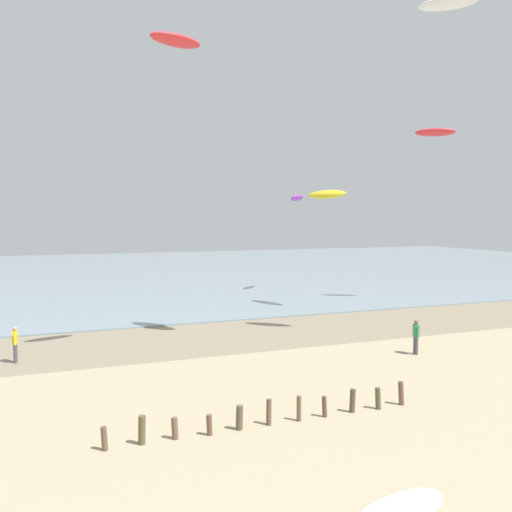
{
  "coord_description": "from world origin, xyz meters",
  "views": [
    {
      "loc": [
        -4.09,
        -4.87,
        6.71
      ],
      "look_at": [
        2.67,
        12.49,
        5.39
      ],
      "focal_mm": 37.61,
      "sensor_mm": 36.0,
      "label": 1
    }
  ],
  "objects_px": {
    "kite_aloft_4": "(435,132)",
    "kite_aloft_6": "(176,40)",
    "kite_aloft_0": "(448,4)",
    "person_nearest_camera": "(416,336)",
    "person_by_waterline": "(15,343)",
    "grounded_kite": "(398,512)",
    "kite_aloft_5": "(327,194)",
    "kite_aloft_3": "(297,198)"
  },
  "relations": [
    {
      "from": "person_nearest_camera",
      "to": "kite_aloft_5",
      "type": "relative_size",
      "value": 0.5
    },
    {
      "from": "person_by_waterline",
      "to": "kite_aloft_6",
      "type": "bearing_deg",
      "value": -11.25
    },
    {
      "from": "kite_aloft_0",
      "to": "kite_aloft_6",
      "type": "relative_size",
      "value": 1.13
    },
    {
      "from": "grounded_kite",
      "to": "kite_aloft_5",
      "type": "relative_size",
      "value": 0.84
    },
    {
      "from": "person_nearest_camera",
      "to": "kite_aloft_6",
      "type": "height_order",
      "value": "kite_aloft_6"
    },
    {
      "from": "person_nearest_camera",
      "to": "kite_aloft_0",
      "type": "distance_m",
      "value": 17.45
    },
    {
      "from": "person_nearest_camera",
      "to": "person_by_waterline",
      "type": "relative_size",
      "value": 1.0
    },
    {
      "from": "person_nearest_camera",
      "to": "kite_aloft_3",
      "type": "bearing_deg",
      "value": 79.24
    },
    {
      "from": "person_by_waterline",
      "to": "grounded_kite",
      "type": "relative_size",
      "value": 0.6
    },
    {
      "from": "person_by_waterline",
      "to": "kite_aloft_3",
      "type": "height_order",
      "value": "kite_aloft_3"
    },
    {
      "from": "person_nearest_camera",
      "to": "kite_aloft_3",
      "type": "height_order",
      "value": "kite_aloft_3"
    },
    {
      "from": "grounded_kite",
      "to": "kite_aloft_4",
      "type": "relative_size",
      "value": 0.93
    },
    {
      "from": "kite_aloft_5",
      "to": "person_by_waterline",
      "type": "bearing_deg",
      "value": -91.23
    },
    {
      "from": "person_by_waterline",
      "to": "grounded_kite",
      "type": "bearing_deg",
      "value": -64.02
    },
    {
      "from": "kite_aloft_4",
      "to": "kite_aloft_5",
      "type": "height_order",
      "value": "kite_aloft_4"
    },
    {
      "from": "person_nearest_camera",
      "to": "kite_aloft_4",
      "type": "relative_size",
      "value": 0.56
    },
    {
      "from": "grounded_kite",
      "to": "kite_aloft_6",
      "type": "height_order",
      "value": "kite_aloft_6"
    },
    {
      "from": "person_nearest_camera",
      "to": "person_by_waterline",
      "type": "bearing_deg",
      "value": 163.41
    },
    {
      "from": "kite_aloft_4",
      "to": "kite_aloft_6",
      "type": "distance_m",
      "value": 24.37
    },
    {
      "from": "person_nearest_camera",
      "to": "kite_aloft_3",
      "type": "relative_size",
      "value": 0.6
    },
    {
      "from": "kite_aloft_0",
      "to": "kite_aloft_3",
      "type": "relative_size",
      "value": 1.06
    },
    {
      "from": "kite_aloft_0",
      "to": "kite_aloft_3",
      "type": "bearing_deg",
      "value": 128.22
    },
    {
      "from": "grounded_kite",
      "to": "kite_aloft_5",
      "type": "bearing_deg",
      "value": 50.69
    },
    {
      "from": "kite_aloft_3",
      "to": "kite_aloft_4",
      "type": "xyz_separation_m",
      "value": [
        7.35,
        -9.55,
        4.88
      ]
    },
    {
      "from": "person_nearest_camera",
      "to": "kite_aloft_4",
      "type": "height_order",
      "value": "kite_aloft_4"
    },
    {
      "from": "person_by_waterline",
      "to": "kite_aloft_5",
      "type": "distance_m",
      "value": 23.43
    },
    {
      "from": "person_by_waterline",
      "to": "kite_aloft_3",
      "type": "distance_m",
      "value": 29.35
    },
    {
      "from": "grounded_kite",
      "to": "kite_aloft_5",
      "type": "height_order",
      "value": "kite_aloft_5"
    },
    {
      "from": "person_nearest_camera",
      "to": "kite_aloft_0",
      "type": "bearing_deg",
      "value": 32.41
    },
    {
      "from": "kite_aloft_6",
      "to": "kite_aloft_3",
      "type": "bearing_deg",
      "value": -146.96
    },
    {
      "from": "person_by_waterline",
      "to": "kite_aloft_0",
      "type": "relative_size",
      "value": 0.57
    },
    {
      "from": "kite_aloft_5",
      "to": "grounded_kite",
      "type": "bearing_deg",
      "value": -47.92
    },
    {
      "from": "kite_aloft_4",
      "to": "kite_aloft_6",
      "type": "xyz_separation_m",
      "value": [
        -22.59,
        -9.0,
        1.64
      ]
    },
    {
      "from": "kite_aloft_5",
      "to": "kite_aloft_4",
      "type": "bearing_deg",
      "value": 64.44
    },
    {
      "from": "kite_aloft_3",
      "to": "kite_aloft_4",
      "type": "height_order",
      "value": "kite_aloft_4"
    },
    {
      "from": "kite_aloft_4",
      "to": "kite_aloft_6",
      "type": "height_order",
      "value": "kite_aloft_6"
    },
    {
      "from": "kite_aloft_0",
      "to": "kite_aloft_6",
      "type": "height_order",
      "value": "kite_aloft_0"
    },
    {
      "from": "grounded_kite",
      "to": "person_by_waterline",
      "type": "bearing_deg",
      "value": 102.13
    },
    {
      "from": "kite_aloft_0",
      "to": "kite_aloft_3",
      "type": "xyz_separation_m",
      "value": [
        1.16,
        20.56,
        -9.45
      ]
    },
    {
      "from": "kite_aloft_0",
      "to": "kite_aloft_4",
      "type": "relative_size",
      "value": 0.98
    },
    {
      "from": "kite_aloft_5",
      "to": "kite_aloft_6",
      "type": "bearing_deg",
      "value": -76.91
    },
    {
      "from": "kite_aloft_4",
      "to": "kite_aloft_5",
      "type": "xyz_separation_m",
      "value": [
        -9.29,
        0.5,
        -4.95
      ]
    }
  ]
}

